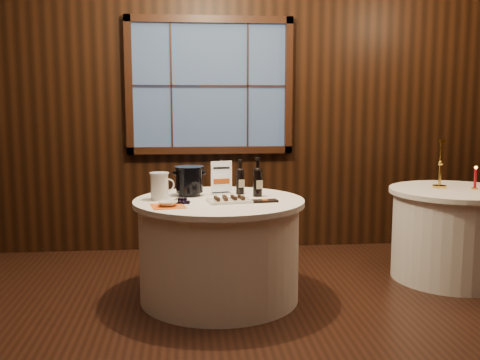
{
  "coord_description": "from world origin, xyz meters",
  "views": [
    {
      "loc": [
        -0.24,
        -3.14,
        1.5
      ],
      "look_at": [
        0.15,
        0.9,
        0.93
      ],
      "focal_mm": 42.0,
      "sensor_mm": 36.0,
      "label": 1
    }
  ],
  "objects": [
    {
      "name": "ground",
      "position": [
        0.0,
        0.0,
        0.0
      ],
      "size": [
        6.0,
        6.0,
        0.0
      ],
      "primitive_type": "plane",
      "color": "black",
      "rests_on": "ground"
    },
    {
      "name": "back_wall",
      "position": [
        0.0,
        2.48,
        1.54
      ],
      "size": [
        6.0,
        0.1,
        3.0
      ],
      "color": "black",
      "rests_on": "ground"
    },
    {
      "name": "main_table",
      "position": [
        0.0,
        1.0,
        0.39
      ],
      "size": [
        1.28,
        1.28,
        0.77
      ],
      "color": "white",
      "rests_on": "ground"
    },
    {
      "name": "side_table",
      "position": [
        2.0,
        1.3,
        0.39
      ],
      "size": [
        1.08,
        1.08,
        0.77
      ],
      "color": "white",
      "rests_on": "ground"
    },
    {
      "name": "sign_stand",
      "position": [
        0.03,
        1.23,
        0.86
      ],
      "size": [
        0.17,
        0.11,
        0.27
      ],
      "rotation": [
        0.0,
        0.0,
        0.2
      ],
      "color": "#BBBBC2",
      "rests_on": "main_table"
    },
    {
      "name": "port_bottle_left",
      "position": [
        0.18,
        1.22,
        0.89
      ],
      "size": [
        0.07,
        0.07,
        0.28
      ],
      "rotation": [
        0.0,
        0.0,
        0.29
      ],
      "color": "black",
      "rests_on": "main_table"
    },
    {
      "name": "port_bottle_right",
      "position": [
        0.3,
        1.1,
        0.9
      ],
      "size": [
        0.07,
        0.08,
        0.3
      ],
      "rotation": [
        0.0,
        0.0,
        0.32
      ],
      "color": "black",
      "rests_on": "main_table"
    },
    {
      "name": "ice_bucket",
      "position": [
        -0.22,
        1.19,
        0.89
      ],
      "size": [
        0.23,
        0.23,
        0.23
      ],
      "color": "black",
      "rests_on": "main_table"
    },
    {
      "name": "chocolate_plate",
      "position": [
        0.07,
        0.88,
        0.79
      ],
      "size": [
        0.33,
        0.25,
        0.04
      ],
      "rotation": [
        0.0,
        0.0,
        0.16
      ],
      "color": "white",
      "rests_on": "main_table"
    },
    {
      "name": "chocolate_box",
      "position": [
        0.33,
        0.86,
        0.78
      ],
      "size": [
        0.19,
        0.11,
        0.02
      ],
      "primitive_type": "cube",
      "rotation": [
        0.0,
        0.0,
        0.12
      ],
      "color": "black",
      "rests_on": "main_table"
    },
    {
      "name": "grape_bunch",
      "position": [
        -0.27,
        0.85,
        0.79
      ],
      "size": [
        0.18,
        0.1,
        0.04
      ],
      "rotation": [
        0.0,
        0.0,
        -0.34
      ],
      "color": "black",
      "rests_on": "main_table"
    },
    {
      "name": "glass_pitcher",
      "position": [
        -0.44,
        1.03,
        0.87
      ],
      "size": [
        0.19,
        0.14,
        0.2
      ],
      "rotation": [
        0.0,
        0.0,
        0.33
      ],
      "color": "white",
      "rests_on": "main_table"
    },
    {
      "name": "orange_napkin",
      "position": [
        -0.37,
        0.75,
        0.77
      ],
      "size": [
        0.26,
        0.26,
        0.0
      ],
      "primitive_type": "cube",
      "rotation": [
        0.0,
        0.0,
        0.18
      ],
      "color": "orange",
      "rests_on": "main_table"
    },
    {
      "name": "cracker_bowl",
      "position": [
        -0.37,
        0.75,
        0.79
      ],
      "size": [
        0.14,
        0.14,
        0.03
      ],
      "primitive_type": "imported",
      "rotation": [
        0.0,
        0.0,
        -0.06
      ],
      "color": "white",
      "rests_on": "orange_napkin"
    },
    {
      "name": "brass_candlestick",
      "position": [
        1.9,
        1.38,
        0.92
      ],
      "size": [
        0.12,
        0.12,
        0.41
      ],
      "color": "gold",
      "rests_on": "side_table"
    },
    {
      "name": "red_candle",
      "position": [
        2.15,
        1.27,
        0.85
      ],
      "size": [
        0.05,
        0.05,
        0.2
      ],
      "color": "gold",
      "rests_on": "side_table"
    }
  ]
}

